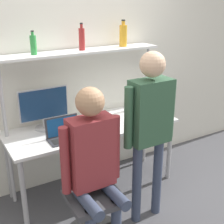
# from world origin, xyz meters

# --- Properties ---
(ground_plane) EXTENTS (12.00, 12.00, 0.00)m
(ground_plane) POSITION_xyz_m (0.00, 0.00, 0.00)
(ground_plane) COLOR #4C4C51
(wall_back) EXTENTS (8.00, 0.06, 2.70)m
(wall_back) POSITION_xyz_m (0.00, 0.75, 1.35)
(wall_back) COLOR silver
(wall_back) RESTS_ON ground_plane
(desk) EXTENTS (1.85, 0.70, 0.77)m
(desk) POSITION_xyz_m (0.00, 0.37, 0.70)
(desk) COLOR white
(desk) RESTS_ON ground_plane
(shelf_unit) EXTENTS (1.76, 0.30, 1.56)m
(shelf_unit) POSITION_xyz_m (0.00, 0.56, 1.36)
(shelf_unit) COLOR white
(shelf_unit) RESTS_ON ground_plane
(monitor) EXTENTS (0.52, 0.23, 0.44)m
(monitor) POSITION_xyz_m (-0.46, 0.55, 1.01)
(monitor) COLOR #B7B7BC
(monitor) RESTS_ON desk
(laptop) EXTENTS (0.34, 0.21, 0.21)m
(laptop) POSITION_xyz_m (-0.39, 0.22, 0.83)
(laptop) COLOR #333338
(laptop) RESTS_ON desk
(cell_phone) EXTENTS (0.07, 0.15, 0.01)m
(cell_phone) POSITION_xyz_m (-0.12, 0.14, 0.78)
(cell_phone) COLOR #264C8C
(cell_phone) RESTS_ON desk
(office_chair) EXTENTS (0.56, 0.56, 0.94)m
(office_chair) POSITION_xyz_m (-0.38, -0.35, 0.29)
(office_chair) COLOR black
(office_chair) RESTS_ON ground_plane
(person_seated) EXTENTS (0.54, 0.48, 1.44)m
(person_seated) POSITION_xyz_m (-0.38, -0.39, 0.85)
(person_seated) COLOR #38425B
(person_seated) RESTS_ON ground_plane
(person_standing) EXTENTS (0.54, 0.22, 1.66)m
(person_standing) POSITION_xyz_m (0.22, -0.35, 1.06)
(person_standing) COLOR #38425B
(person_standing) RESTS_ON ground_plane
(bottle_amber) EXTENTS (0.08, 0.08, 0.29)m
(bottle_amber) POSITION_xyz_m (0.51, 0.56, 1.68)
(bottle_amber) COLOR gold
(bottle_amber) RESTS_ON shelf_unit
(bottle_green) EXTENTS (0.06, 0.06, 0.23)m
(bottle_green) POSITION_xyz_m (-0.51, 0.56, 1.65)
(bottle_green) COLOR #2D8C3F
(bottle_green) RESTS_ON shelf_unit
(bottle_red) EXTENTS (0.06, 0.06, 0.28)m
(bottle_red) POSITION_xyz_m (0.00, 0.56, 1.67)
(bottle_red) COLOR maroon
(bottle_red) RESTS_ON shelf_unit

